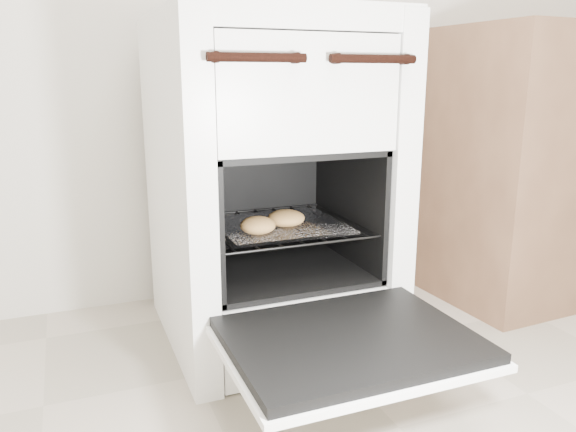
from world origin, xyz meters
name	(u,v)px	position (x,y,z in m)	size (l,w,h in m)	color
stove	(269,188)	(-0.09, 1.20, 0.41)	(0.54, 0.60, 0.83)	white
oven_door	(349,343)	(-0.09, 0.74, 0.18)	(0.49, 0.38, 0.03)	black
oven_rack	(277,226)	(-0.09, 1.14, 0.32)	(0.39, 0.38, 0.01)	black
foil_sheet	(280,225)	(-0.09, 1.12, 0.32)	(0.31, 0.27, 0.01)	white
baked_rolls	(277,220)	(-0.11, 1.09, 0.35)	(0.21, 0.17, 0.04)	#BC824B
counter	(546,161)	(0.90, 1.25, 0.41)	(0.83, 0.55, 0.83)	brown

